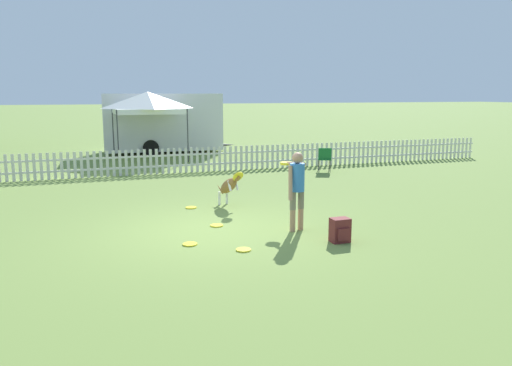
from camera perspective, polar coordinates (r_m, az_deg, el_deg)
ground_plane at (r=9.81m, az=-5.02°, el=-5.40°), size 240.00×240.00×0.00m
handler_person at (r=9.61m, az=4.63°, el=0.10°), size 0.45×1.02×1.53m
leaping_dog at (r=11.69m, az=-3.07°, el=-0.28°), size 0.48×1.07×0.89m
frisbee_near_handler at (r=11.72m, az=-7.42°, el=-2.80°), size 0.26×0.26×0.02m
frisbee_near_dog at (r=8.55m, az=-1.44°, el=-7.63°), size 0.26×0.26×0.02m
frisbee_midfield at (r=10.10m, az=-4.51°, el=-4.85°), size 0.26×0.26×0.02m
frisbee_far_scatter at (r=8.93m, az=-7.55°, el=-6.94°), size 0.26×0.26×0.02m
backpack_on_grass at (r=9.08m, az=9.59°, el=-5.36°), size 0.33×0.28×0.44m
picket_fence at (r=16.77m, az=-11.28°, el=2.43°), size 25.98×0.04×0.84m
folding_chair_center at (r=17.07m, az=7.84°, el=2.92°), size 0.58×0.59×0.83m
canopy_tent_main at (r=20.41m, az=-12.26°, el=8.96°), size 2.64×2.64×2.70m
equipment_trailer at (r=22.85m, az=-10.68°, el=6.89°), size 5.93×2.43×2.62m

